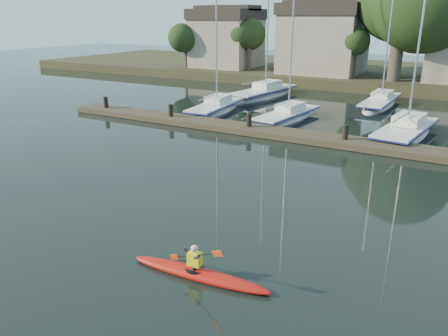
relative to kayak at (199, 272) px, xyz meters
The scene contains 9 objects.
ground 3.18m from the kayak, 159.36° to the left, with size 160.00×160.00×0.00m, color black.
kayak is the anchor object (origin of this frame).
dock 15.41m from the kayak, 101.14° to the left, with size 34.00×2.00×1.80m.
sailboat_1 22.49m from the kayak, 119.40° to the left, with size 2.67×8.23×13.24m.
sailboat_2 20.32m from the kayak, 104.97° to the left, with size 2.91×8.38×13.59m.
sailboat_3 19.06m from the kayak, 81.82° to the left, with size 3.32×8.72×13.72m.
sailboat_5 29.43m from the kayak, 111.10° to the left, with size 3.71×10.16×16.44m.
sailboat_6 28.20m from the kayak, 91.12° to the left, with size 2.23×9.30×14.70m.
shore 41.55m from the kayak, 91.89° to the left, with size 90.00×25.25×12.75m.
Camera 1 is at (8.77, -9.90, 6.89)m, focal length 35.00 mm.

